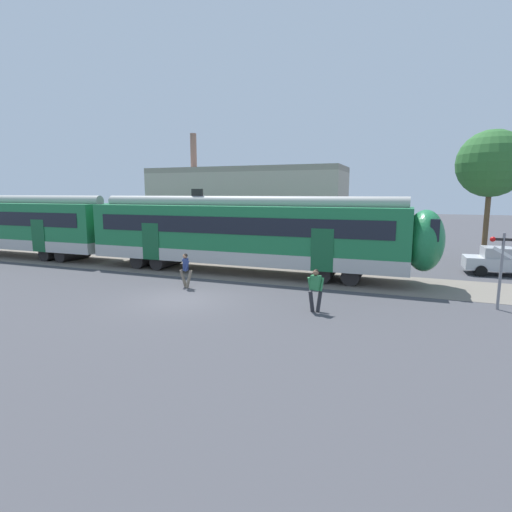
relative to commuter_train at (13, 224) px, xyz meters
name	(u,v)px	position (x,y,z in m)	size (l,w,h in m)	color
ground_plane	(182,300)	(17.76, -6.23, -2.25)	(160.00, 160.00, 0.00)	#424247
track_bed	(89,261)	(6.81, 0.01, -2.25)	(80.00, 4.40, 0.01)	slate
commuter_train	(13,224)	(0.00, 0.00, 0.00)	(56.65, 3.07, 4.73)	#B7B7B2
pedestrian_navy	(186,268)	(16.79, -4.26, -1.29)	(0.71, 0.52, 1.67)	#6B6051
pedestrian_green	(316,287)	(23.45, -5.93, -1.29)	(0.62, 0.60, 1.67)	#28282D
parked_car_silver	(504,261)	(31.61, 4.61, -1.47)	(4.07, 1.90, 1.54)	#B7BABF
crossing_signal	(502,259)	(30.02, -3.09, -0.24)	(0.96, 0.22, 3.00)	gray
background_building	(246,210)	(14.62, 8.49, 0.95)	(15.08, 5.00, 9.20)	#B2A899
street_tree_right	(491,164)	(31.23, 8.60, 4.04)	(4.17, 4.17, 8.40)	brown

